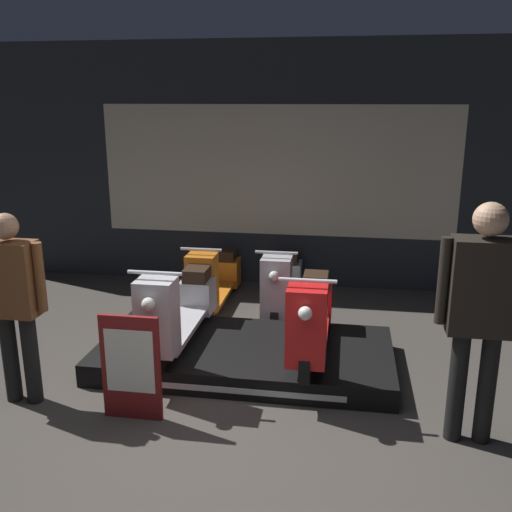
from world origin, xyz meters
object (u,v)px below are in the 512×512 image
object	(u,v)px
scooter_display_left	(178,309)
scooter_display_right	(311,317)
person_left_browsing	(13,295)
person_right_browsing	(481,303)
scooter_backrow_0	(214,280)
scooter_backrow_1	(282,284)
price_sign_board	(131,367)

from	to	relation	value
scooter_display_left	scooter_display_right	xyz separation A→B (m)	(1.25, 0.00, 0.00)
scooter_display_right	person_left_browsing	world-z (taller)	person_left_browsing
person_right_browsing	person_left_browsing	bearing A→B (deg)	180.00
person_right_browsing	scooter_backrow_0	bearing A→B (deg)	135.78
scooter_backrow_1	scooter_backrow_0	bearing A→B (deg)	180.00
scooter_display_right	person_left_browsing	size ratio (longest dim) A/B	1.05
scooter_display_left	price_sign_board	size ratio (longest dim) A/B	1.95
scooter_backrow_0	person_left_browsing	bearing A→B (deg)	-113.87
scooter_display_left	scooter_display_right	size ratio (longest dim) A/B	1.00
scooter_backrow_0	scooter_backrow_1	distance (m)	0.83
scooter_display_left	scooter_backrow_0	world-z (taller)	scooter_display_left
person_left_browsing	price_sign_board	distance (m)	1.14
scooter_display_right	scooter_backrow_1	bearing A→B (deg)	105.78
scooter_backrow_1	price_sign_board	distance (m)	2.71
scooter_backrow_1	price_sign_board	bearing A→B (deg)	-109.34
scooter_display_left	scooter_backrow_1	size ratio (longest dim) A/B	1.00
price_sign_board	scooter_backrow_0	bearing A→B (deg)	88.44
scooter_backrow_0	scooter_backrow_1	xyz separation A→B (m)	(0.83, 0.00, 0.00)
scooter_display_left	scooter_backrow_1	xyz separation A→B (m)	(0.81, 1.56, -0.21)
scooter_display_right	person_left_browsing	distance (m)	2.54
scooter_display_left	person_right_browsing	world-z (taller)	person_right_browsing
scooter_backrow_0	scooter_display_right	bearing A→B (deg)	-50.85
scooter_backrow_1	person_left_browsing	distance (m)	3.16
scooter_display_right	person_left_browsing	bearing A→B (deg)	-159.37
scooter_backrow_0	price_sign_board	world-z (taller)	scooter_backrow_0
scooter_display_right	scooter_backrow_0	xyz separation A→B (m)	(-1.27, 1.56, -0.21)
price_sign_board	scooter_backrow_1	bearing A→B (deg)	70.66
person_right_browsing	scooter_display_right	bearing A→B (deg)	144.53
person_left_browsing	person_right_browsing	size ratio (longest dim) A/B	0.90
scooter_display_right	price_sign_board	size ratio (longest dim) A/B	1.95
scooter_display_left	price_sign_board	distance (m)	1.01
scooter_backrow_0	person_right_browsing	distance (m)	3.58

